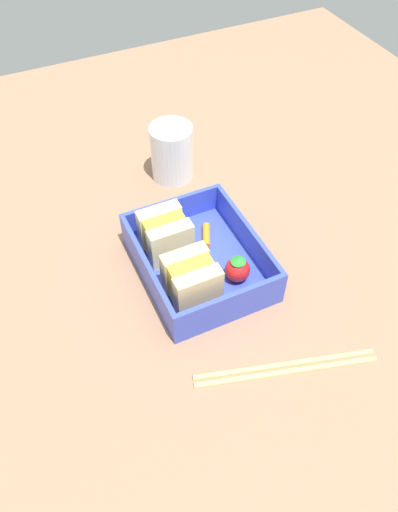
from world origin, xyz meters
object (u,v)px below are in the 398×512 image
object	(u,v)px
chopstick_pair	(286,367)
sandwich_center_left	(165,235)
strawberry_far_left	(238,269)
carrot_stick_far_left	(206,236)
drinking_glass	(172,152)
sandwich_left	(191,280)

from	to	relation	value
chopstick_pair	sandwich_center_left	bearing A→B (deg)	14.91
strawberry_far_left	carrot_stick_far_left	distance (cm)	7.76
carrot_stick_far_left	drinking_glass	size ratio (longest dim) A/B	0.45
strawberry_far_left	carrot_stick_far_left	size ratio (longest dim) A/B	0.97
strawberry_far_left	chopstick_pair	xyz separation A→B (cm)	(-12.75, 0.58, -2.53)
chopstick_pair	drinking_glass	world-z (taller)	drinking_glass
sandwich_center_left	chopstick_pair	distance (cm)	21.80
sandwich_center_left	chopstick_pair	size ratio (longest dim) A/B	0.28
sandwich_left	chopstick_pair	size ratio (longest dim) A/B	0.28
sandwich_center_left	sandwich_left	bearing A→B (deg)	180.00
sandwich_left	strawberry_far_left	size ratio (longest dim) A/B	1.52
strawberry_far_left	chopstick_pair	bearing A→B (deg)	177.38
sandwich_center_left	strawberry_far_left	distance (cm)	10.14
sandwich_left	carrot_stick_far_left	size ratio (longest dim) A/B	1.48
strawberry_far_left	sandwich_left	bearing A→B (deg)	89.57
strawberry_far_left	chopstick_pair	world-z (taller)	strawberry_far_left
chopstick_pair	carrot_stick_far_left	bearing A→B (deg)	-0.13
strawberry_far_left	carrot_stick_far_left	bearing A→B (deg)	4.03
sandwich_center_left	drinking_glass	distance (cm)	16.61
carrot_stick_far_left	drinking_glass	bearing A→B (deg)	-6.19
sandwich_left	strawberry_far_left	distance (cm)	6.21
carrot_stick_far_left	chopstick_pair	size ratio (longest dim) A/B	0.19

